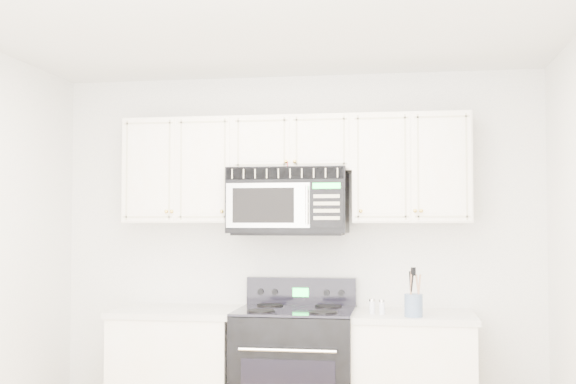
# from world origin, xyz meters

# --- Properties ---
(room) EXTENTS (3.51, 3.51, 2.61)m
(room) POSITION_xyz_m (0.00, 0.00, 1.30)
(room) COLOR olive
(room) RESTS_ON ground
(base_cabinet_left) EXTENTS (0.86, 0.65, 0.92)m
(base_cabinet_left) POSITION_xyz_m (-0.80, 1.44, 0.43)
(base_cabinet_left) COLOR #EFE2C8
(base_cabinet_left) RESTS_ON ground
(range) EXTENTS (0.79, 0.72, 1.13)m
(range) POSITION_xyz_m (0.03, 1.42, 0.48)
(range) COLOR black
(range) RESTS_ON ground
(upper_cabinets) EXTENTS (2.44, 0.37, 0.75)m
(upper_cabinets) POSITION_xyz_m (-0.00, 1.58, 1.93)
(upper_cabinets) COLOR #EFE2C8
(upper_cabinets) RESTS_ON ground
(microwave) EXTENTS (0.82, 0.46, 0.45)m
(microwave) POSITION_xyz_m (-0.03, 1.54, 1.68)
(microwave) COLOR black
(microwave) RESTS_ON ground
(utensil_crock) EXTENTS (0.12, 0.12, 0.31)m
(utensil_crock) POSITION_xyz_m (0.82, 1.24, 1.00)
(utensil_crock) COLOR slate
(utensil_crock) RESTS_ON base_cabinet_right
(shaker_salt) EXTENTS (0.04, 0.04, 0.10)m
(shaker_salt) POSITION_xyz_m (0.56, 1.35, 0.97)
(shaker_salt) COLOR silver
(shaker_salt) RESTS_ON base_cabinet_right
(shaker_pepper) EXTENTS (0.04, 0.04, 0.10)m
(shaker_pepper) POSITION_xyz_m (0.62, 1.32, 0.97)
(shaker_pepper) COLOR silver
(shaker_pepper) RESTS_ON base_cabinet_right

